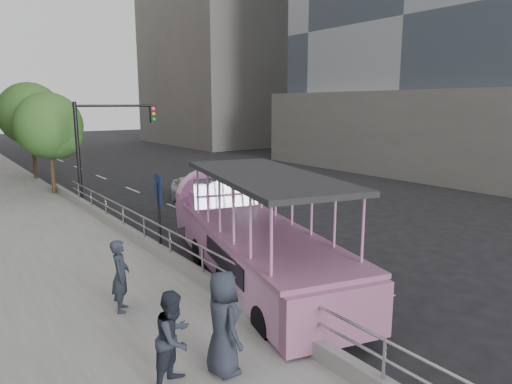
# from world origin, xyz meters

# --- Properties ---
(ground) EXTENTS (160.00, 160.00, 0.00)m
(ground) POSITION_xyz_m (0.00, 0.00, 0.00)
(ground) COLOR black
(sidewalk) EXTENTS (5.50, 80.00, 0.30)m
(sidewalk) POSITION_xyz_m (-5.75, 10.00, 0.15)
(sidewalk) COLOR #A2A39D
(sidewalk) RESTS_ON ground
(kerb_wall) EXTENTS (0.24, 30.00, 0.36)m
(kerb_wall) POSITION_xyz_m (-3.12, 2.00, 0.48)
(kerb_wall) COLOR gray
(kerb_wall) RESTS_ON sidewalk
(guardrail) EXTENTS (0.07, 22.00, 0.71)m
(guardrail) POSITION_xyz_m (-3.12, 2.00, 1.14)
(guardrail) COLOR #A4A4A8
(guardrail) RESTS_ON kerb_wall
(duck_boat) EXTENTS (4.69, 10.21, 3.30)m
(duck_boat) POSITION_xyz_m (-1.37, 0.42, 1.23)
(duck_boat) COLOR black
(duck_boat) RESTS_ON ground
(car) EXTENTS (2.72, 4.59, 1.46)m
(car) POSITION_xyz_m (2.00, 10.08, 0.73)
(car) COLOR silver
(car) RESTS_ON ground
(pedestrian_near) EXTENTS (0.65, 0.75, 1.72)m
(pedestrian_near) POSITION_xyz_m (-5.44, -0.26, 1.16)
(pedestrian_near) COLOR #262C38
(pedestrian_near) RESTS_ON sidewalk
(pedestrian_mid) EXTENTS (1.04, 0.99, 1.70)m
(pedestrian_mid) POSITION_xyz_m (-5.70, -3.61, 1.15)
(pedestrian_mid) COLOR #262C38
(pedestrian_mid) RESTS_ON sidewalk
(pedestrian_far) EXTENTS (0.69, 0.99, 1.91)m
(pedestrian_far) POSITION_xyz_m (-4.84, -3.82, 1.26)
(pedestrian_far) COLOR #262C38
(pedestrian_far) RESTS_ON sidewalk
(parking_sign) EXTENTS (0.11, 0.65, 2.91)m
(parking_sign) POSITION_xyz_m (-3.00, 3.00, 1.81)
(parking_sign) COLOR black
(parking_sign) RESTS_ON ground
(traffic_signal) EXTENTS (4.20, 0.32, 5.20)m
(traffic_signal) POSITION_xyz_m (-1.70, 12.50, 3.50)
(traffic_signal) COLOR black
(traffic_signal) RESTS_ON ground
(street_tree_near) EXTENTS (3.52, 3.52, 5.72)m
(street_tree_near) POSITION_xyz_m (-3.30, 15.93, 3.82)
(street_tree_near) COLOR #3A281A
(street_tree_near) RESTS_ON ground
(street_tree_far) EXTENTS (3.97, 3.97, 6.45)m
(street_tree_far) POSITION_xyz_m (-3.10, 21.93, 4.31)
(street_tree_far) COLOR #3A281A
(street_tree_far) RESTS_ON ground
(tower_podium) EXTENTS (26.00, 26.00, 6.00)m
(tower_podium) POSITION_xyz_m (30.00, 10.00, 3.00)
(tower_podium) COLOR gray
(tower_podium) RESTS_ON ground
(midrise_stone_a) EXTENTS (20.00, 20.00, 32.00)m
(midrise_stone_a) POSITION_xyz_m (26.00, 42.00, 16.00)
(midrise_stone_a) COLOR gray
(midrise_stone_a) RESTS_ON ground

